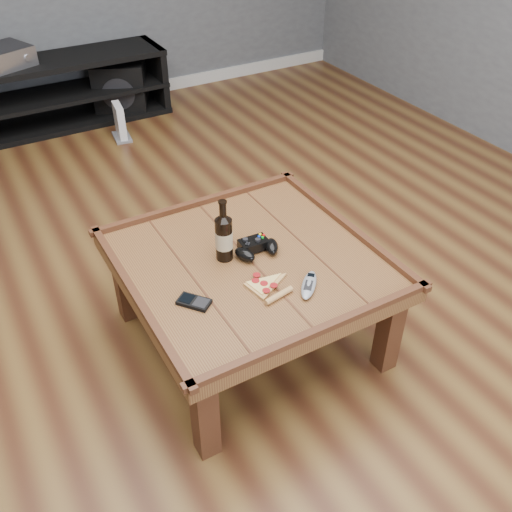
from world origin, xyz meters
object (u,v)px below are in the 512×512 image
media_console (73,90)px  smartphone (194,302)px  subwoofer (121,85)px  remote_control (309,285)px  coffee_table (250,271)px  game_controller (256,248)px  av_receiver (1,58)px  pizza_slice (266,287)px  beer_bottle (224,236)px  game_console (120,123)px

media_console → smartphone: bearing=-96.1°
subwoofer → remote_control: bearing=-71.0°
coffee_table → game_controller: game_controller is taller
coffee_table → game_controller: size_ratio=4.90×
remote_control → media_console: bearing=135.4°
game_controller → smartphone: game_controller is taller
av_receiver → subwoofer: bearing=-17.8°
remote_control → av_receiver: size_ratio=0.34×
remote_control → subwoofer: 3.09m
remote_control → av_receiver: av_receiver is taller
pizza_slice → av_receiver: av_receiver is taller
subwoofer → smartphone: bearing=-79.2°
coffee_table → av_receiver: (-0.45, 2.75, 0.18)m
smartphone → remote_control: 0.44m
media_console → beer_bottle: size_ratio=5.18×
subwoofer → game_console: subwoofer is taller
remote_control → game_console: (0.08, 2.54, -0.34)m
pizza_slice → smartphone: (-0.27, 0.06, -0.00)m
coffee_table → remote_control: size_ratio=6.37×
beer_bottle → pizza_slice: (0.05, -0.25, -0.10)m
pizza_slice → subwoofer: pizza_slice is taller
coffee_table → beer_bottle: size_ratio=3.81×
game_controller → pizza_slice: bearing=-107.7°
coffee_table → pizza_slice: 0.20m
game_controller → game_console: 2.28m
game_controller → beer_bottle: bearing=167.6°
media_console → remote_control: bearing=-87.9°
subwoofer → av_receiver: bearing=-152.2°
coffee_table → smartphone: coffee_table is taller
pizza_slice → smartphone: pizza_slice is taller
pizza_slice → av_receiver: 2.96m
beer_bottle → remote_control: bearing=-59.4°
game_console → smartphone: bearing=-94.2°
game_console → remote_control: bearing=-84.3°
beer_bottle → subwoofer: 2.80m
media_console → subwoofer: (0.39, 0.05, -0.05)m
av_receiver → coffee_table: bearing=-102.1°
media_console → beer_bottle: beer_bottle is taller
pizza_slice → av_receiver: bearing=87.8°
beer_bottle → remote_control: 0.39m
av_receiver → beer_bottle: bearing=-103.7°
av_receiver → subwoofer: size_ratio=0.90×
beer_bottle → coffee_table: bearing=-36.7°
pizza_slice → game_console: bearing=74.6°
remote_control → av_receiver: (-0.56, 3.01, 0.10)m
smartphone → subwoofer: size_ratio=0.26×
media_console → game_controller: bearing=-89.0°
coffee_table → remote_control: bearing=-67.4°
coffee_table → beer_bottle: (-0.08, 0.06, 0.17)m
smartphone → av_receiver: 2.88m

